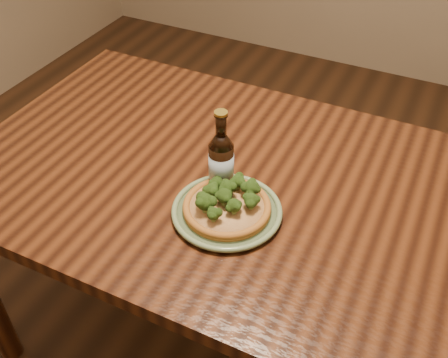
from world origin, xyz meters
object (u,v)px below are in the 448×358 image
at_px(table, 257,211).
at_px(pizza, 227,204).
at_px(plate, 227,211).
at_px(beer_bottle, 221,161).

bearing_deg(table, pizza, -101.88).
distance_m(plate, beer_bottle, 0.12).
distance_m(table, pizza, 0.18).
xyz_separation_m(plate, beer_bottle, (-0.06, 0.08, 0.07)).
relative_size(pizza, beer_bottle, 0.93).
relative_size(table, beer_bottle, 6.99).
distance_m(pizza, beer_bottle, 0.11).
height_order(pizza, beer_bottle, beer_bottle).
height_order(table, plate, plate).
relative_size(table, plate, 6.00).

